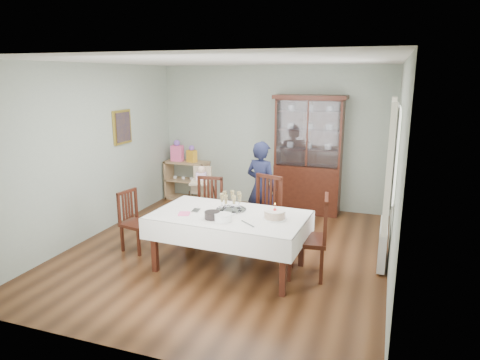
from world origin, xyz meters
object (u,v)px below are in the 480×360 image
at_px(dining_table, 229,241).
at_px(chair_end_left, 137,233).
at_px(woman, 261,188).
at_px(high_chair, 202,199).
at_px(birthday_cake, 275,215).
at_px(champagne_tray, 231,205).
at_px(gift_bag_pink, 177,152).
at_px(china_cabinet, 308,153).
at_px(chair_far_left, 207,221).
at_px(chair_end_right, 308,253).
at_px(sideboard, 187,180).
at_px(chair_far_right, 261,225).
at_px(gift_bag_orange, 192,155).

relative_size(dining_table, chair_end_left, 2.32).
relative_size(woman, high_chair, 1.54).
xyz_separation_m(chair_end_left, woman, (1.52, 1.29, 0.49)).
xyz_separation_m(woman, high_chair, (-1.17, 0.25, -0.37)).
bearing_deg(high_chair, birthday_cake, -57.07).
relative_size(chair_end_left, birthday_cake, 2.89).
height_order(champagne_tray, gift_bag_pink, gift_bag_pink).
relative_size(china_cabinet, chair_far_left, 2.26).
xyz_separation_m(dining_table, chair_far_left, (-0.71, 0.90, -0.10)).
bearing_deg(chair_end_left, chair_far_left, -34.96).
bearing_deg(chair_end_right, china_cabinet, -176.62).
bearing_deg(chair_far_left, sideboard, 118.23).
height_order(chair_far_left, gift_bag_pink, gift_bag_pink).
xyz_separation_m(woman, champagne_tray, (-0.04, -1.29, 0.08)).
relative_size(chair_end_left, woman, 0.58).
relative_size(dining_table, sideboard, 2.28).
bearing_deg(chair_end_right, chair_end_left, -98.08).
relative_size(chair_far_right, woman, 0.70).
distance_m(dining_table, chair_end_left, 1.52).
relative_size(woman, gift_bag_pink, 3.47).
bearing_deg(woman, champagne_tray, 106.27).
relative_size(chair_far_left, birthday_cake, 3.14).
relative_size(chair_far_left, gift_bag_pink, 2.21).
bearing_deg(gift_bag_pink, china_cabinet, -0.03).
xyz_separation_m(china_cabinet, birthday_cake, (0.10, -2.76, -0.31)).
bearing_deg(chair_end_left, china_cabinet, -26.01).
distance_m(sideboard, chair_far_right, 2.87).
distance_m(sideboard, chair_far_left, 2.29).
relative_size(gift_bag_pink, gift_bag_orange, 1.27).
height_order(chair_end_right, champagne_tray, chair_end_right).
relative_size(chair_end_right, woman, 0.70).
distance_m(chair_far_left, chair_end_right, 1.90).
height_order(woman, champagne_tray, woman).
bearing_deg(woman, gift_bag_pink, -13.42).
bearing_deg(birthday_cake, chair_far_left, 146.02).
height_order(dining_table, gift_bag_pink, gift_bag_pink).
bearing_deg(gift_bag_orange, dining_table, -56.14).
relative_size(woman, birthday_cake, 4.94).
bearing_deg(chair_end_right, gift_bag_pink, -137.17).
relative_size(champagne_tray, birthday_cake, 1.33).
xyz_separation_m(chair_far_left, chair_end_left, (-0.80, -0.76, -0.02)).
height_order(sideboard, gift_bag_orange, gift_bag_orange).
bearing_deg(dining_table, chair_end_left, 174.47).
height_order(chair_end_left, high_chair, high_chair).
relative_size(dining_table, champagne_tray, 5.05).
bearing_deg(dining_table, high_chair, 124.47).
height_order(dining_table, gift_bag_orange, gift_bag_orange).
xyz_separation_m(chair_far_left, champagne_tray, (0.68, -0.75, 0.55)).
bearing_deg(woman, china_cabinet, -92.49).
height_order(chair_far_left, chair_end_right, chair_end_right).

